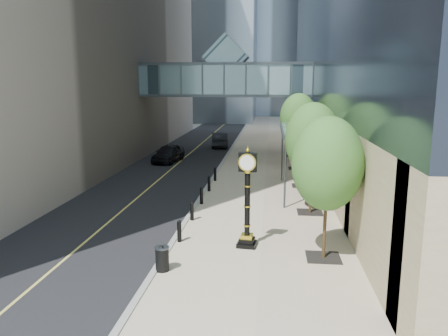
{
  "coord_description": "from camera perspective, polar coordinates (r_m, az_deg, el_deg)",
  "views": [
    {
      "loc": [
        1.33,
        -14.34,
        7.1
      ],
      "look_at": [
        -0.92,
        6.6,
        3.05
      ],
      "focal_mm": 35.0,
      "sensor_mm": 36.0,
      "label": 1
    }
  ],
  "objects": [
    {
      "name": "entrance_canopy",
      "position": [
        28.57,
        10.45,
        4.87
      ],
      "size": [
        3.0,
        8.0,
        4.38
      ],
      "color": "#383F44",
      "rests_on": "ground"
    },
    {
      "name": "pedestrian",
      "position": [
        28.96,
        12.0,
        -1.82
      ],
      "size": [
        0.68,
        0.57,
        1.58
      ],
      "primitive_type": "imported",
      "rotation": [
        0.0,
        0.0,
        2.75
      ],
      "color": "beige",
      "rests_on": "sidewalk"
    },
    {
      "name": "bollard_row",
      "position": [
        24.59,
        -3.54,
        -4.68
      ],
      "size": [
        0.2,
        16.2,
        0.9
      ],
      "color": "black",
      "rests_on": "sidewalk"
    },
    {
      "name": "street_clock",
      "position": [
        19.04,
        3.06,
        -4.81
      ],
      "size": [
        0.91,
        0.91,
        4.37
      ],
      "rotation": [
        0.0,
        0.0,
        -0.12
      ],
      "color": "black",
      "rests_on": "sidewalk"
    },
    {
      "name": "road",
      "position": [
        55.43,
        -2.56,
        3.53
      ],
      "size": [
        8.0,
        180.0,
        0.02
      ],
      "primitive_type": "cube",
      "color": "black",
      "rests_on": "ground"
    },
    {
      "name": "car_far",
      "position": [
        50.12,
        -0.57,
        3.72
      ],
      "size": [
        2.38,
        5.16,
        1.64
      ],
      "primitive_type": "imported",
      "rotation": [
        0.0,
        0.0,
        3.28
      ],
      "color": "black",
      "rests_on": "road"
    },
    {
      "name": "skywalk",
      "position": [
        42.57,
        0.3,
        11.72
      ],
      "size": [
        17.0,
        4.2,
        5.8
      ],
      "color": "slate",
      "rests_on": "ground"
    },
    {
      "name": "car_near",
      "position": [
        40.65,
        -7.28,
        1.93
      ],
      "size": [
        2.52,
        4.94,
        1.61
      ],
      "primitive_type": "imported",
      "rotation": [
        0.0,
        0.0,
        -0.13
      ],
      "color": "black",
      "rests_on": "road"
    },
    {
      "name": "trash_bin",
      "position": [
        17.21,
        -8.07,
        -11.75
      ],
      "size": [
        0.59,
        0.59,
        0.9
      ],
      "primitive_type": "cylinder",
      "rotation": [
        0.0,
        0.0,
        -0.14
      ],
      "color": "black",
      "rests_on": "sidewalk"
    },
    {
      "name": "street_trees",
      "position": [
        29.43,
        10.56,
        4.62
      ],
      "size": [
        3.08,
        28.56,
        6.33
      ],
      "color": "black",
      "rests_on": "sidewalk"
    },
    {
      "name": "curb",
      "position": [
        54.97,
        1.57,
        3.51
      ],
      "size": [
        0.25,
        180.0,
        0.07
      ],
      "primitive_type": "cube",
      "color": "gray",
      "rests_on": "ground"
    },
    {
      "name": "ground",
      "position": [
        16.06,
        0.77,
        -15.36
      ],
      "size": [
        320.0,
        320.0,
        0.0
      ],
      "primitive_type": "plane",
      "color": "gray",
      "rests_on": "ground"
    },
    {
      "name": "sidewalk",
      "position": [
        54.8,
        5.75,
        3.43
      ],
      "size": [
        8.0,
        180.0,
        0.06
      ],
      "primitive_type": "cube",
      "color": "tan",
      "rests_on": "ground"
    }
  ]
}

